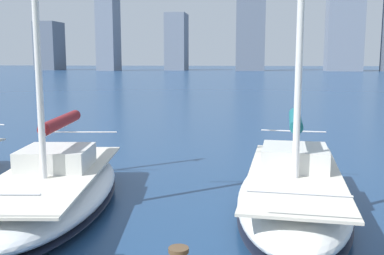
# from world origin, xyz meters

# --- Properties ---
(city_skyline) EXTENTS (165.58, 19.07, 34.74)m
(city_skyline) POSITION_xyz_m (-2.50, -161.18, 14.83)
(city_skyline) COLOR slate
(city_skyline) RESTS_ON ground
(sailboat_teal) EXTENTS (3.12, 7.81, 11.24)m
(sailboat_teal) POSITION_xyz_m (-2.40, -6.95, 0.65)
(sailboat_teal) COLOR white
(sailboat_teal) RESTS_ON ground
(sailboat_maroon) EXTENTS (4.04, 8.07, 9.62)m
(sailboat_maroon) POSITION_xyz_m (3.76, -6.44, 0.58)
(sailboat_maroon) COLOR silver
(sailboat_maroon) RESTS_ON ground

